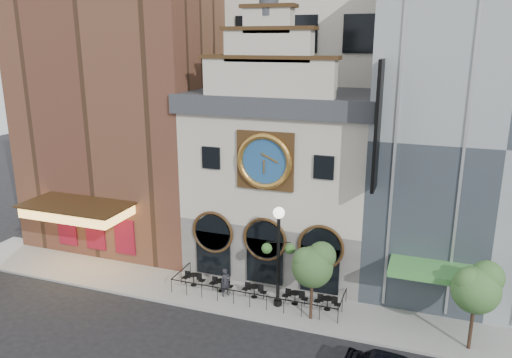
{
  "coord_description": "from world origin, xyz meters",
  "views": [
    {
      "loc": [
        9.48,
        -23.79,
        15.56
      ],
      "look_at": [
        -1.35,
        6.0,
        6.73
      ],
      "focal_mm": 35.0,
      "sensor_mm": 36.0,
      "label": 1
    }
  ],
  "objects_px": {
    "pedestrian": "(226,283)",
    "tree_left": "(313,264)",
    "bistro_1": "(221,285)",
    "bistro_2": "(254,290)",
    "bistro_3": "(295,297)",
    "lamppost": "(278,246)",
    "bistro_4": "(327,303)",
    "tree_right": "(477,286)",
    "bistro_0": "(194,279)"
  },
  "relations": [
    {
      "from": "bistro_2",
      "to": "lamppost",
      "type": "distance_m",
      "value": 3.79
    },
    {
      "from": "bistro_3",
      "to": "bistro_4",
      "type": "bearing_deg",
      "value": 0.56
    },
    {
      "from": "bistro_1",
      "to": "bistro_3",
      "type": "distance_m",
      "value": 4.84
    },
    {
      "from": "bistro_1",
      "to": "tree_left",
      "type": "distance_m",
      "value": 6.94
    },
    {
      "from": "bistro_1",
      "to": "lamppost",
      "type": "height_order",
      "value": "lamppost"
    },
    {
      "from": "bistro_3",
      "to": "lamppost",
      "type": "bearing_deg",
      "value": -153.5
    },
    {
      "from": "bistro_4",
      "to": "tree_left",
      "type": "height_order",
      "value": "tree_left"
    },
    {
      "from": "bistro_0",
      "to": "bistro_1",
      "type": "xyz_separation_m",
      "value": [
        2.02,
        -0.12,
        0.0
      ]
    },
    {
      "from": "pedestrian",
      "to": "tree_left",
      "type": "distance_m",
      "value": 6.25
    },
    {
      "from": "pedestrian",
      "to": "tree_left",
      "type": "height_order",
      "value": "tree_left"
    },
    {
      "from": "bistro_2",
      "to": "tree_left",
      "type": "relative_size",
      "value": 0.34
    },
    {
      "from": "bistro_0",
      "to": "pedestrian",
      "type": "bearing_deg",
      "value": -12.19
    },
    {
      "from": "bistro_2",
      "to": "tree_right",
      "type": "distance_m",
      "value": 12.77
    },
    {
      "from": "bistro_3",
      "to": "tree_right",
      "type": "bearing_deg",
      "value": -7.21
    },
    {
      "from": "bistro_1",
      "to": "bistro_2",
      "type": "xyz_separation_m",
      "value": [
        2.24,
        -0.01,
        0.0
      ]
    },
    {
      "from": "bistro_1",
      "to": "bistro_3",
      "type": "relative_size",
      "value": 1.0
    },
    {
      "from": "bistro_3",
      "to": "tree_right",
      "type": "xyz_separation_m",
      "value": [
        9.74,
        -1.23,
        3.08
      ]
    },
    {
      "from": "bistro_3",
      "to": "tree_left",
      "type": "distance_m",
      "value": 3.46
    },
    {
      "from": "lamppost",
      "to": "tree_left",
      "type": "relative_size",
      "value": 1.34
    },
    {
      "from": "bistro_0",
      "to": "bistro_2",
      "type": "bearing_deg",
      "value": -1.76
    },
    {
      "from": "bistro_0",
      "to": "tree_right",
      "type": "relative_size",
      "value": 0.33
    },
    {
      "from": "bistro_1",
      "to": "bistro_2",
      "type": "height_order",
      "value": "same"
    },
    {
      "from": "bistro_3",
      "to": "lamppost",
      "type": "distance_m",
      "value": 3.55
    },
    {
      "from": "bistro_1",
      "to": "lamppost",
      "type": "xyz_separation_m",
      "value": [
        3.89,
        -0.41,
        3.39
      ]
    },
    {
      "from": "bistro_1",
      "to": "pedestrian",
      "type": "bearing_deg",
      "value": -40.53
    },
    {
      "from": "tree_left",
      "to": "tree_right",
      "type": "bearing_deg",
      "value": -0.07
    },
    {
      "from": "lamppost",
      "to": "tree_left",
      "type": "distance_m",
      "value": 2.44
    },
    {
      "from": "bistro_0",
      "to": "pedestrian",
      "type": "distance_m",
      "value": 2.61
    },
    {
      "from": "bistro_2",
      "to": "bistro_4",
      "type": "xyz_separation_m",
      "value": [
        4.58,
        0.09,
        0.0
      ]
    },
    {
      "from": "tree_right",
      "to": "bistro_1",
      "type": "bearing_deg",
      "value": 175.41
    },
    {
      "from": "bistro_1",
      "to": "bistro_3",
      "type": "xyz_separation_m",
      "value": [
        4.84,
        0.06,
        0.0
      ]
    },
    {
      "from": "bistro_0",
      "to": "bistro_4",
      "type": "relative_size",
      "value": 1.0
    },
    {
      "from": "bistro_1",
      "to": "bistro_0",
      "type": "bearing_deg",
      "value": 176.61
    },
    {
      "from": "bistro_2",
      "to": "tree_right",
      "type": "bearing_deg",
      "value": -5.37
    },
    {
      "from": "bistro_0",
      "to": "tree_left",
      "type": "distance_m",
      "value": 8.8
    },
    {
      "from": "bistro_4",
      "to": "tree_right",
      "type": "xyz_separation_m",
      "value": [
        7.76,
        -1.25,
        3.08
      ]
    },
    {
      "from": "bistro_0",
      "to": "tree_left",
      "type": "xyz_separation_m",
      "value": [
        8.19,
        -1.28,
        2.95
      ]
    },
    {
      "from": "pedestrian",
      "to": "tree_right",
      "type": "bearing_deg",
      "value": -52.06
    },
    {
      "from": "tree_left",
      "to": "pedestrian",
      "type": "bearing_deg",
      "value": 172.61
    },
    {
      "from": "bistro_1",
      "to": "tree_right",
      "type": "distance_m",
      "value": 14.94
    },
    {
      "from": "bistro_1",
      "to": "pedestrian",
      "type": "height_order",
      "value": "pedestrian"
    },
    {
      "from": "bistro_1",
      "to": "pedestrian",
      "type": "relative_size",
      "value": 0.88
    },
    {
      "from": "bistro_4",
      "to": "lamppost",
      "type": "xyz_separation_m",
      "value": [
        -2.92,
        -0.49,
        3.39
      ]
    },
    {
      "from": "bistro_3",
      "to": "bistro_0",
      "type": "bearing_deg",
      "value": 179.52
    },
    {
      "from": "bistro_3",
      "to": "pedestrian",
      "type": "height_order",
      "value": "pedestrian"
    },
    {
      "from": "bistro_4",
      "to": "pedestrian",
      "type": "height_order",
      "value": "pedestrian"
    },
    {
      "from": "bistro_0",
      "to": "bistro_3",
      "type": "bearing_deg",
      "value": -0.48
    },
    {
      "from": "pedestrian",
      "to": "lamppost",
      "type": "height_order",
      "value": "lamppost"
    },
    {
      "from": "tree_right",
      "to": "lamppost",
      "type": "bearing_deg",
      "value": 175.92
    },
    {
      "from": "bistro_3",
      "to": "pedestrian",
      "type": "bearing_deg",
      "value": -173.62
    }
  ]
}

